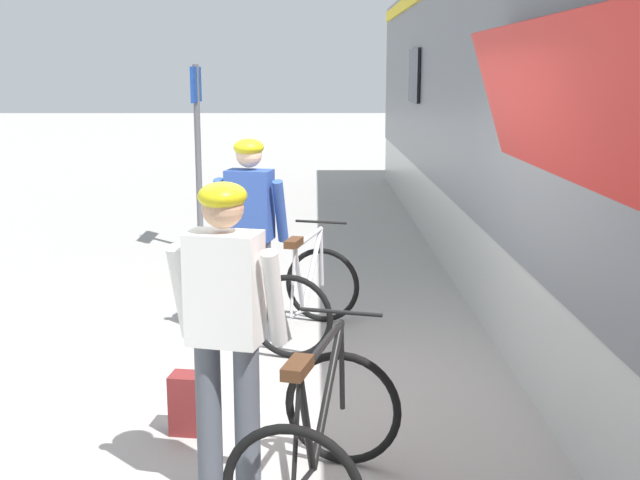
# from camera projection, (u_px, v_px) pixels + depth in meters

# --- Properties ---
(ground_plane) EXTENTS (80.00, 80.00, 0.00)m
(ground_plane) POSITION_uv_depth(u_px,v_px,m) (289.00, 387.00, 6.00)
(ground_plane) COLOR #A09E99
(cyclist_near_in_white) EXTENTS (0.65, 0.40, 1.76)m
(cyclist_near_in_white) POSITION_uv_depth(u_px,v_px,m) (226.00, 315.00, 4.24)
(cyclist_near_in_white) COLOR #4C515B
(cyclist_near_in_white) RESTS_ON ground
(cyclist_far_in_blue) EXTENTS (0.65, 0.40, 1.76)m
(cyclist_far_in_blue) POSITION_uv_depth(u_px,v_px,m) (250.00, 222.00, 6.85)
(cyclist_far_in_blue) COLOR #4C515B
(cyclist_far_in_blue) RESTS_ON ground
(bicycle_near_black) EXTENTS (0.97, 1.22, 0.99)m
(bicycle_near_black) POSITION_uv_depth(u_px,v_px,m) (320.00, 439.00, 4.26)
(bicycle_near_black) COLOR black
(bicycle_near_black) RESTS_ON ground
(bicycle_far_silver) EXTENTS (0.96, 1.22, 0.99)m
(bicycle_far_silver) POSITION_uv_depth(u_px,v_px,m) (308.00, 295.00, 7.00)
(bicycle_far_silver) COLOR black
(bicycle_far_silver) RESTS_ON ground
(backpack_on_platform) EXTENTS (0.30, 0.22, 0.40)m
(backpack_on_platform) POSITION_uv_depth(u_px,v_px,m) (193.00, 404.00, 5.21)
(backpack_on_platform) COLOR maroon
(backpack_on_platform) RESTS_ON ground
(platform_sign_post) EXTENTS (0.08, 0.70, 2.40)m
(platform_sign_post) POSITION_uv_depth(u_px,v_px,m) (197.00, 127.00, 10.21)
(platform_sign_post) COLOR #595B60
(platform_sign_post) RESTS_ON ground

